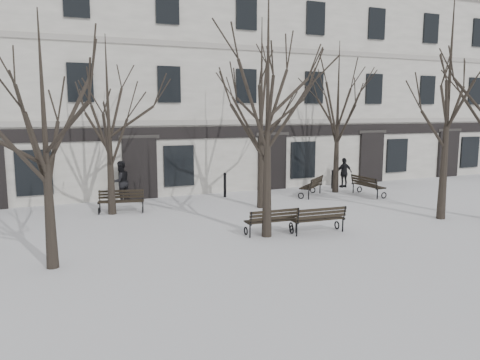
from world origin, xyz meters
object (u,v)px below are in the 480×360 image
tree_1 (268,78)px  bench_4 (312,186)px  bench_3 (121,200)px  tree_0 (43,110)px  bench_1 (272,220)px  tree_2 (449,79)px  bench_2 (319,219)px  bench_5 (367,185)px

tree_1 → bench_4: 9.15m
tree_1 → bench_3: bearing=124.3°
tree_0 → bench_4: 14.09m
tree_0 → bench_3: tree_0 is taller
tree_0 → bench_1: 7.92m
tree_0 → bench_4: (12.03, 6.37, -3.67)m
bench_1 → tree_2: bearing=177.5°
tree_2 → bench_3: size_ratio=4.44×
bench_2 → bench_3: size_ratio=0.99×
bench_4 → tree_1: bearing=6.7°
bench_1 → bench_3: bearing=-51.6°
bench_1 → bench_2: bench_2 is taller
bench_4 → tree_2: bearing=68.1°
bench_2 → bench_5: bearing=-136.7°
tree_2 → bench_5: size_ratio=4.33×
tree_1 → bench_3: tree_1 is taller
tree_0 → tree_2: (14.09, 0.26, 1.15)m
tree_1 → bench_1: (0.28, 0.16, -4.70)m
tree_1 → bench_1: tree_1 is taller
tree_1 → tree_2: bearing=-2.5°
bench_3 → tree_0: bearing=-101.1°
bench_1 → bench_2: 1.61m
tree_1 → bench_4: size_ratio=4.41×
bench_2 → tree_0: bearing=4.7°
bench_5 → bench_4: bearing=69.7°
tree_0 → bench_4: bearing=27.9°
tree_0 → tree_1: 6.78m
bench_3 → tree_1: bearing=-42.8°
tree_1 → bench_2: tree_1 is taller
bench_2 → bench_3: bearing=-43.6°
bench_1 → bench_3: bench_3 is taller
tree_0 → tree_1: size_ratio=0.81×
tree_1 → bench_4: (5.34, 5.79, -4.67)m
bench_2 → bench_4: 7.06m
tree_2 → bench_3: 13.68m
tree_2 → bench_5: (0.51, 5.17, -4.81)m
tree_0 → bench_2: (8.50, 0.25, -3.68)m
tree_2 → bench_4: tree_2 is taller
bench_4 → bench_5: size_ratio=0.95×
tree_1 → tree_2: (7.41, -0.32, 0.15)m
bench_1 → bench_4: bearing=-130.6°
bench_3 → tree_2: bearing=-15.1°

